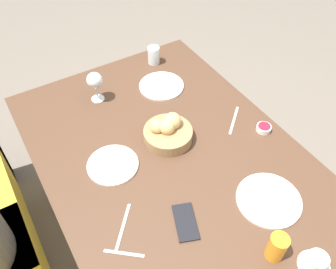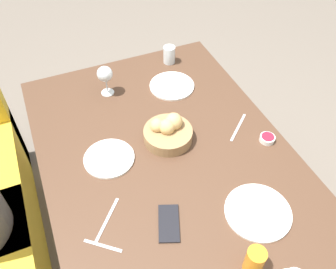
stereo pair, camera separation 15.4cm
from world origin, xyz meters
name	(u,v)px [view 1 (the left image)]	position (x,y,z in m)	size (l,w,h in m)	color
ground_plane	(170,238)	(0.00, 0.00, 0.00)	(10.00, 10.00, 0.00)	#6B6056
dining_table	(171,168)	(0.00, 0.00, 0.65)	(1.47, 1.02, 0.74)	#4C3323
bread_basket	(168,132)	(0.09, -0.04, 0.78)	(0.21, 0.21, 0.12)	#99754C
plate_near_left	(269,200)	(-0.38, -0.20, 0.74)	(0.25, 0.25, 0.01)	white
plate_near_right	(161,86)	(0.41, -0.20, 0.74)	(0.23, 0.23, 0.01)	white
plate_far_center	(113,165)	(0.08, 0.23, 0.74)	(0.21, 0.21, 0.01)	white
juice_glass	(277,247)	(-0.55, -0.07, 0.79)	(0.06, 0.06, 0.11)	orange
water_tumbler	(154,55)	(0.62, -0.27, 0.78)	(0.06, 0.06, 0.09)	silver
wine_glass	(95,81)	(0.49, 0.12, 0.85)	(0.08, 0.08, 0.16)	silver
coffee_cup	(316,262)	(-0.65, -0.15, 0.76)	(0.11, 0.11, 0.06)	white
jam_bowl_berry	(264,128)	(-0.09, -0.43, 0.75)	(0.07, 0.07, 0.03)	white
fork_silver	(123,226)	(-0.19, 0.32, 0.74)	(0.15, 0.13, 0.00)	#B7B7BC
knife_silver	(234,120)	(0.03, -0.36, 0.74)	(0.13, 0.15, 0.00)	#B7B7BC
spoon_coffee	(124,253)	(-0.28, 0.36, 0.74)	(0.10, 0.12, 0.00)	#B7B7BC
cell_phone	(185,222)	(-0.29, 0.12, 0.74)	(0.17, 0.12, 0.01)	black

